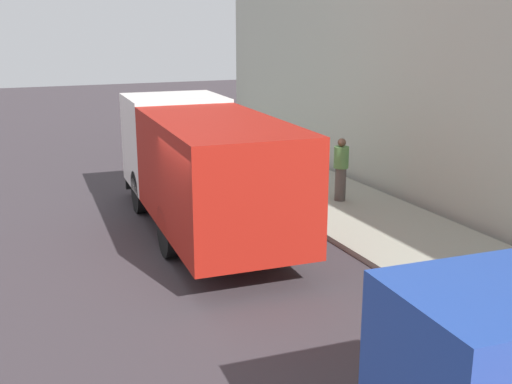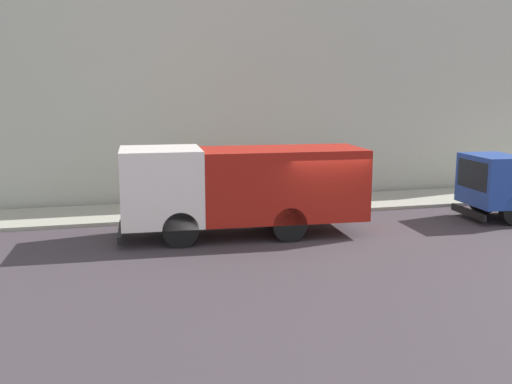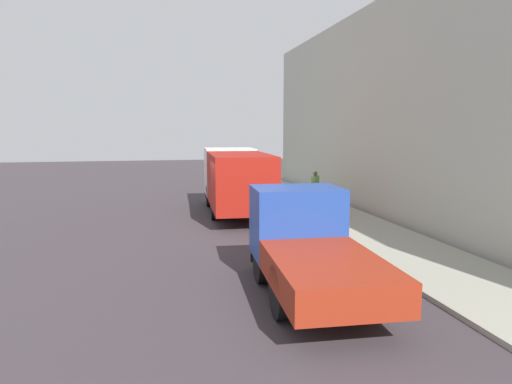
# 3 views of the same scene
# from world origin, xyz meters

# --- Properties ---
(ground) EXTENTS (80.00, 80.00, 0.00)m
(ground) POSITION_xyz_m (0.00, 0.00, 0.00)
(ground) COLOR #3A3237
(sidewalk) EXTENTS (3.20, 30.00, 0.12)m
(sidewalk) POSITION_xyz_m (4.60, 0.00, 0.06)
(sidewalk) COLOR #9C9A8A
(sidewalk) RESTS_ON ground
(building_facade) EXTENTS (0.50, 30.00, 9.15)m
(building_facade) POSITION_xyz_m (6.70, 0.00, 4.58)
(building_facade) COLOR #B5B8A9
(building_facade) RESTS_ON ground
(large_utility_truck) EXTENTS (2.80, 7.82, 2.83)m
(large_utility_truck) POSITION_xyz_m (0.68, 2.47, 1.62)
(large_utility_truck) COLOR white
(large_utility_truck) RESTS_ON ground
(pedestrian_walking) EXTENTS (0.49, 0.49, 1.65)m
(pedestrian_walking) POSITION_xyz_m (4.69, 3.15, 0.99)
(pedestrian_walking) COLOR #504742
(pedestrian_walking) RESTS_ON sidewalk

